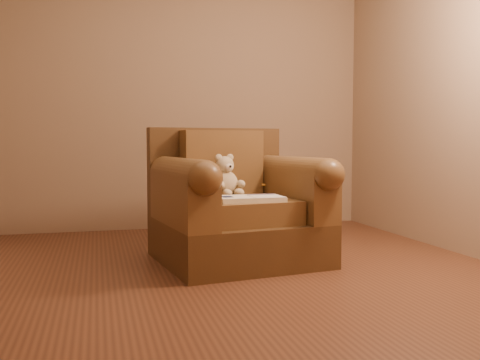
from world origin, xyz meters
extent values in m
plane|color=brown|center=(0.00, 0.00, 0.00)|extent=(4.00, 4.00, 0.00)
cube|color=#907358|center=(0.00, 2.00, 1.35)|extent=(4.00, 0.02, 2.70)
cube|color=#907358|center=(2.00, 0.00, 1.35)|extent=(0.02, 4.00, 2.70)
cube|color=#4A3118|center=(0.23, 0.32, 0.15)|extent=(1.24, 1.20, 0.31)
cube|color=#4A3118|center=(0.16, 0.78, 0.65)|extent=(1.11, 0.27, 0.69)
cube|color=brown|center=(0.24, 0.26, 0.39)|extent=(0.75, 0.86, 0.17)
cube|color=brown|center=(0.18, 0.64, 0.73)|extent=(0.66, 0.27, 0.50)
cube|color=brown|center=(-0.20, 0.20, 0.49)|extent=(0.35, 0.96, 0.35)
cube|color=brown|center=(0.68, 0.33, 0.49)|extent=(0.35, 0.96, 0.35)
cylinder|color=brown|center=(-0.20, 0.20, 0.66)|extent=(0.35, 0.96, 0.22)
cylinder|color=brown|center=(0.68, 0.33, 0.66)|extent=(0.35, 0.96, 0.22)
ellipsoid|color=tan|center=(0.17, 0.47, 0.57)|extent=(0.19, 0.17, 0.20)
sphere|color=tan|center=(0.17, 0.48, 0.71)|extent=(0.14, 0.14, 0.14)
ellipsoid|color=tan|center=(0.12, 0.47, 0.77)|extent=(0.06, 0.03, 0.06)
ellipsoid|color=tan|center=(0.21, 0.50, 0.77)|extent=(0.06, 0.03, 0.06)
ellipsoid|color=beige|center=(0.18, 0.41, 0.70)|extent=(0.07, 0.04, 0.06)
sphere|color=black|center=(0.19, 0.39, 0.70)|extent=(0.02, 0.02, 0.02)
ellipsoid|color=tan|center=(0.11, 0.37, 0.57)|extent=(0.06, 0.12, 0.06)
ellipsoid|color=tan|center=(0.28, 0.41, 0.57)|extent=(0.06, 0.12, 0.06)
ellipsoid|color=tan|center=(0.15, 0.34, 0.51)|extent=(0.08, 0.12, 0.06)
ellipsoid|color=tan|center=(0.25, 0.37, 0.51)|extent=(0.08, 0.12, 0.06)
cube|color=beige|center=(0.24, 0.06, 0.49)|extent=(0.45, 0.28, 0.03)
cube|color=white|center=(0.13, 0.05, 0.51)|extent=(0.22, 0.27, 0.00)
cube|color=white|center=(0.36, 0.06, 0.51)|extent=(0.22, 0.27, 0.00)
cube|color=beige|center=(0.24, 0.06, 0.51)|extent=(0.01, 0.27, 0.00)
cube|color=#0F1638|center=(0.08, 0.05, 0.51)|extent=(0.07, 0.10, 0.00)
cube|color=slate|center=(0.35, 0.15, 0.51)|extent=(0.20, 0.06, 0.00)
cylinder|color=#BD8534|center=(0.56, 0.78, 0.01)|extent=(0.32, 0.32, 0.02)
cylinder|color=#BD8534|center=(0.56, 0.78, 0.28)|extent=(0.03, 0.03, 0.51)
cylinder|color=#BD8534|center=(0.56, 0.78, 0.54)|extent=(0.40, 0.40, 0.02)
cylinder|color=#BD8534|center=(0.56, 0.78, 0.53)|extent=(0.03, 0.03, 0.02)
camera|label=1|loc=(-0.77, -3.46, 0.88)|focal=40.00mm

